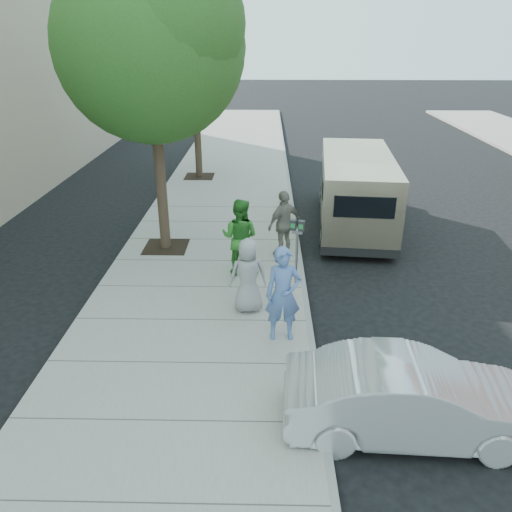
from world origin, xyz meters
name	(u,v)px	position (x,y,z in m)	size (l,w,h in m)	color
ground	(244,293)	(0.00, 0.00, 0.00)	(120.00, 120.00, 0.00)	black
sidewalk	(202,289)	(-1.00, 0.00, 0.07)	(5.00, 60.00, 0.15)	gray
curb_face	(304,290)	(1.44, 0.00, 0.07)	(0.12, 60.00, 0.16)	gray
tree_near	(151,39)	(-2.25, 2.40, 5.55)	(4.62, 4.60, 7.53)	black
tree_far	(195,56)	(-2.25, 10.00, 4.88)	(3.92, 3.80, 6.49)	black
parking_meter	(297,238)	(1.25, 0.28, 1.30)	(0.35, 0.21, 1.59)	gray
van	(356,190)	(3.31, 4.56, 1.21)	(2.60, 6.32, 2.29)	beige
sedan	(412,399)	(2.75, -4.50, 0.64)	(1.35, 3.88, 1.28)	silver
person_officer	(283,294)	(0.86, -2.11, 1.10)	(0.70, 0.46, 1.91)	#5474B4
person_green_shirt	(240,237)	(-0.11, 0.76, 1.12)	(0.94, 0.74, 1.94)	#2C7A28
person_gray_shirt	(248,276)	(0.15, -1.04, 0.97)	(0.80, 0.52, 1.65)	#959698
person_striped_polo	(284,224)	(1.00, 1.90, 1.06)	(1.06, 0.44, 1.81)	gray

